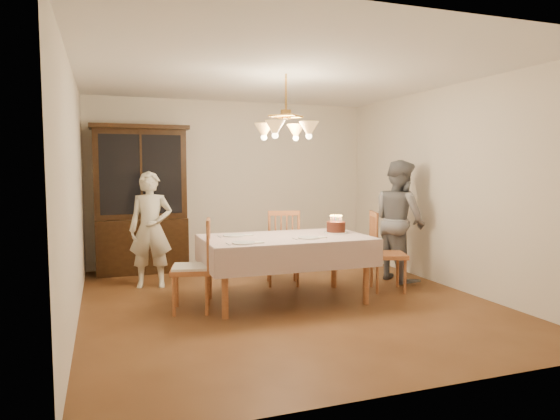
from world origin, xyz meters
name	(u,v)px	position (x,y,z in m)	size (l,w,h in m)	color
ground	(286,301)	(0.00, 0.00, 0.00)	(5.00, 5.00, 0.00)	#553118
room_shell	(286,165)	(0.00, 0.00, 1.58)	(5.00, 5.00, 5.00)	white
dining_table	(286,243)	(0.00, 0.00, 0.68)	(1.90, 1.10, 0.76)	brown
china_hutch	(141,202)	(-1.45, 2.25, 1.04)	(1.38, 0.54, 2.16)	black
chair_far_side	(283,251)	(0.25, 0.79, 0.44)	(0.53, 0.52, 1.00)	brown
chair_left_end	(192,270)	(-1.09, -0.03, 0.45)	(0.51, 0.52, 1.00)	brown
chair_right_end	(387,256)	(1.38, 0.05, 0.44)	(0.54, 0.55, 1.00)	brown
elderly_woman	(151,230)	(-1.41, 1.24, 0.75)	(0.55, 0.36, 1.50)	beige
adult_in_grey	(399,220)	(1.85, 0.51, 0.83)	(0.80, 0.63, 1.65)	slate
birthday_cake	(336,228)	(0.68, 0.09, 0.82)	(0.30, 0.30, 0.22)	white
place_setting_near_left	(245,243)	(-0.58, -0.34, 0.77)	(0.39, 0.24, 0.02)	white
place_setting_near_right	(310,238)	(0.20, -0.22, 0.77)	(0.38, 0.23, 0.02)	white
place_setting_far_left	(235,235)	(-0.54, 0.25, 0.77)	(0.41, 0.26, 0.02)	white
chandelier	(286,130)	(0.00, 0.00, 1.98)	(0.62, 0.62, 0.73)	#BF8C3F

